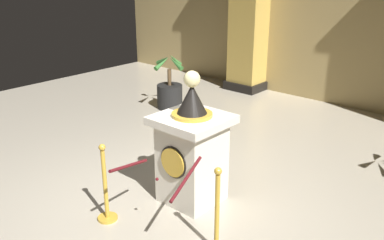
% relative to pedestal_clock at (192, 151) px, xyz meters
% --- Properties ---
extents(ground_plane, '(12.98, 12.98, 0.00)m').
position_rel_pedestal_clock_xyz_m(ground_plane, '(-0.27, -0.39, -0.69)').
color(ground_plane, '#B2A893').
extents(back_wall, '(12.98, 0.16, 4.17)m').
position_rel_pedestal_clock_xyz_m(back_wall, '(-0.27, 5.13, 1.40)').
color(back_wall, tan).
rests_on(back_wall, ground_plane).
extents(pedestal_clock, '(0.83, 0.83, 1.71)m').
position_rel_pedestal_clock_xyz_m(pedestal_clock, '(0.00, 0.00, 0.00)').
color(pedestal_clock, silver).
rests_on(pedestal_clock, ground_plane).
extents(stanchion_near, '(0.24, 0.24, 0.98)m').
position_rel_pedestal_clock_xyz_m(stanchion_near, '(-0.45, -1.02, -0.35)').
color(stanchion_near, gold).
rests_on(stanchion_near, ground_plane).
extents(stanchion_far, '(0.24, 0.24, 0.99)m').
position_rel_pedestal_clock_xyz_m(stanchion_far, '(0.90, -0.62, -0.34)').
color(stanchion_far, gold).
rests_on(stanchion_far, ground_plane).
extents(velvet_rope, '(0.91, 0.89, 0.22)m').
position_rel_pedestal_clock_xyz_m(velvet_rope, '(0.22, -0.82, 0.10)').
color(velvet_rope, '#591419').
extents(column_left, '(0.89, 0.89, 4.01)m').
position_rel_pedestal_clock_xyz_m(column_left, '(-2.44, 4.81, 1.31)').
color(column_left, black).
rests_on(column_left, ground_plane).
extents(potted_palm_left, '(0.82, 0.80, 1.17)m').
position_rel_pedestal_clock_xyz_m(potted_palm_left, '(-2.83, 2.48, -0.35)').
color(potted_palm_left, black).
rests_on(potted_palm_left, ground_plane).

